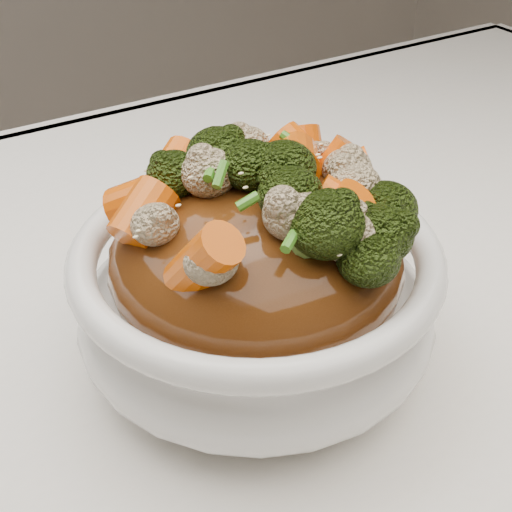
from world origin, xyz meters
TOP-DOWN VIEW (x-y plane):
  - tablecloth at (0.00, 0.00)m, footprint 1.20×0.80m
  - bowl at (-0.03, 0.01)m, footprint 0.26×0.26m
  - sauce_base at (-0.03, 0.01)m, footprint 0.21×0.21m
  - carrots at (-0.03, 0.01)m, footprint 0.21×0.21m
  - broccoli at (-0.03, 0.01)m, footprint 0.21×0.21m
  - cauliflower at (-0.03, 0.01)m, footprint 0.21×0.21m
  - scallions at (-0.03, 0.01)m, footprint 0.16×0.16m
  - sesame_seeds at (-0.03, 0.01)m, footprint 0.19×0.19m

SIDE VIEW (x-z plane):
  - tablecloth at x=0.00m, z-range 0.71..0.75m
  - bowl at x=-0.03m, z-range 0.75..0.83m
  - sauce_base at x=-0.03m, z-range 0.77..0.87m
  - cauliflower at x=-0.03m, z-range 0.86..0.89m
  - broccoli at x=-0.03m, z-range 0.86..0.90m
  - carrots at x=-0.03m, z-range 0.86..0.90m
  - scallions at x=-0.03m, z-range 0.87..0.89m
  - sesame_seeds at x=-0.03m, z-range 0.88..0.89m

